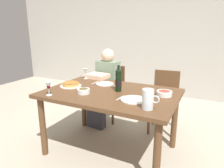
% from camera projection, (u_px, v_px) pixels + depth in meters
% --- Properties ---
extents(ground_plane, '(8.00, 8.00, 0.00)m').
position_uv_depth(ground_plane, '(111.00, 150.00, 2.55)').
color(ground_plane, '#B2A893').
extents(back_wall, '(8.00, 0.10, 2.80)m').
position_uv_depth(back_wall, '(165.00, 31.00, 4.41)').
color(back_wall, '#B2ADA3').
rests_on(back_wall, ground).
extents(dining_table, '(1.50, 1.00, 0.76)m').
position_uv_depth(dining_table, '(111.00, 99.00, 2.38)').
color(dining_table, brown).
rests_on(dining_table, ground).
extents(wine_bottle, '(0.07, 0.07, 0.30)m').
position_uv_depth(wine_bottle, '(118.00, 80.00, 2.34)').
color(wine_bottle, black).
rests_on(wine_bottle, dining_table).
extents(water_pitcher, '(0.16, 0.10, 0.18)m').
position_uv_depth(water_pitcher, '(148.00, 100.00, 1.83)').
color(water_pitcher, silver).
rests_on(water_pitcher, dining_table).
extents(baked_tart, '(0.26, 0.26, 0.06)m').
position_uv_depth(baked_tart, '(71.00, 84.00, 2.56)').
color(baked_tart, white).
rests_on(baked_tart, dining_table).
extents(salad_bowl, '(0.16, 0.16, 0.06)m').
position_uv_depth(salad_bowl, '(164.00, 93.00, 2.21)').
color(salad_bowl, white).
rests_on(salad_bowl, dining_table).
extents(olive_bowl, '(0.14, 0.14, 0.06)m').
position_uv_depth(olive_bowl, '(84.00, 91.00, 2.28)').
color(olive_bowl, silver).
rests_on(olive_bowl, dining_table).
extents(wine_glass_left_diner, '(0.06, 0.06, 0.15)m').
position_uv_depth(wine_glass_left_diner, '(86.00, 71.00, 2.93)').
color(wine_glass_left_diner, silver).
rests_on(wine_glass_left_diner, dining_table).
extents(wine_glass_right_diner, '(0.07, 0.07, 0.15)m').
position_uv_depth(wine_glass_right_diner, '(48.00, 86.00, 2.20)').
color(wine_glass_right_diner, silver).
rests_on(wine_glass_right_diner, dining_table).
extents(dinner_plate_left_setting, '(0.23, 0.23, 0.01)m').
position_uv_depth(dinner_plate_left_setting, '(105.00, 84.00, 2.67)').
color(dinner_plate_left_setting, white).
rests_on(dinner_plate_left_setting, dining_table).
extents(dinner_plate_right_setting, '(0.27, 0.27, 0.01)m').
position_uv_depth(dinner_plate_right_setting, '(134.00, 100.00, 2.07)').
color(dinner_plate_right_setting, silver).
rests_on(dinner_plate_right_setting, dining_table).
extents(fork_left_setting, '(0.02, 0.16, 0.00)m').
position_uv_depth(fork_left_setting, '(95.00, 83.00, 2.73)').
color(fork_left_setting, silver).
rests_on(fork_left_setting, dining_table).
extents(knife_left_setting, '(0.02, 0.18, 0.00)m').
position_uv_depth(knife_left_setting, '(115.00, 85.00, 2.60)').
color(knife_left_setting, silver).
rests_on(knife_left_setting, dining_table).
extents(knife_right_setting, '(0.03, 0.18, 0.00)m').
position_uv_depth(knife_right_setting, '(148.00, 102.00, 2.01)').
color(knife_right_setting, silver).
rests_on(knife_right_setting, dining_table).
extents(spoon_right_setting, '(0.03, 0.16, 0.00)m').
position_uv_depth(spoon_right_setting, '(120.00, 98.00, 2.14)').
color(spoon_right_setting, silver).
rests_on(spoon_right_setting, dining_table).
extents(chair_left, '(0.43, 0.43, 0.87)m').
position_uv_depth(chair_left, '(112.00, 89.00, 3.41)').
color(chair_left, brown).
rests_on(chair_left, ground).
extents(diner_left, '(0.36, 0.52, 1.16)m').
position_uv_depth(diner_left, '(104.00, 85.00, 3.18)').
color(diner_left, gray).
rests_on(diner_left, ground).
extents(chair_right, '(0.43, 0.43, 0.87)m').
position_uv_depth(chair_right, '(165.00, 97.00, 2.99)').
color(chair_right, brown).
rests_on(chair_right, ground).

